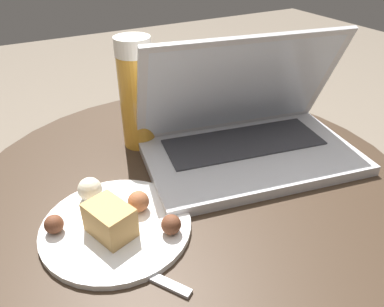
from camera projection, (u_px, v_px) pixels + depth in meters
The scene contains 5 objects.
table at pixel (191, 235), 0.69m from camera, with size 0.74×0.74×0.51m.
laptop at pixel (247, 132), 0.67m from camera, with size 0.41×0.29×0.22m.
beer_glass at pixel (136, 94), 0.68m from camera, with size 0.06×0.06×0.21m.
snack_plate at pixel (114, 221), 0.52m from camera, with size 0.21×0.21×0.05m.
fork at pixel (125, 264), 0.47m from camera, with size 0.10×0.15×0.00m.
Camera 1 is at (-0.24, -0.44, 0.88)m, focal length 35.00 mm.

